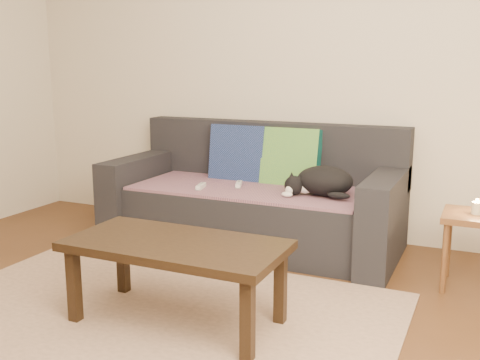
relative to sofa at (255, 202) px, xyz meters
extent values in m
plane|color=brown|center=(0.00, -1.57, -0.31)|extent=(4.50, 4.50, 0.00)
cube|color=beige|center=(0.00, 0.43, 0.99)|extent=(4.50, 0.04, 2.60)
cube|color=#232328|center=(0.00, -0.07, -0.10)|extent=(1.70, 0.78, 0.42)
cube|color=#232328|center=(0.00, 0.33, 0.34)|extent=(2.10, 0.18, 0.45)
cube|color=#232328|center=(-0.95, -0.07, -0.01)|extent=(0.20, 0.90, 0.60)
cube|color=#232328|center=(0.95, -0.07, -0.01)|extent=(0.20, 0.90, 0.60)
cube|color=#44294D|center=(0.00, -0.09, 0.12)|extent=(1.66, 0.74, 0.02)
cube|color=#0F2142|center=(-0.21, 0.17, 0.32)|extent=(0.44, 0.17, 0.45)
cube|color=#0C4E4B|center=(0.22, 0.17, 0.32)|extent=(0.43, 0.19, 0.44)
ellipsoid|color=black|center=(0.56, -0.12, 0.23)|extent=(0.42, 0.35, 0.20)
sphere|color=black|center=(0.37, -0.20, 0.20)|extent=(0.15, 0.15, 0.13)
sphere|color=white|center=(0.36, -0.25, 0.18)|extent=(0.06, 0.06, 0.05)
ellipsoid|color=black|center=(0.68, -0.24, 0.17)|extent=(0.16, 0.08, 0.04)
cube|color=white|center=(-0.09, -0.10, 0.15)|extent=(0.08, 0.15, 0.03)
cube|color=white|center=(-0.30, -0.26, 0.15)|extent=(0.07, 0.15, 0.03)
cube|color=brown|center=(1.51, -0.28, 0.13)|extent=(0.36, 0.36, 0.04)
cylinder|color=brown|center=(1.36, -0.42, -0.10)|extent=(0.03, 0.03, 0.42)
cylinder|color=brown|center=(1.36, -0.13, -0.10)|extent=(0.03, 0.03, 0.42)
cylinder|color=beige|center=(1.51, -0.28, 0.18)|extent=(0.06, 0.06, 0.07)
sphere|color=#FFBF59|center=(1.51, -0.28, 0.23)|extent=(0.02, 0.02, 0.02)
cube|color=tan|center=(0.00, -1.42, -0.30)|extent=(2.50, 1.80, 0.01)
cube|color=black|center=(0.16, -1.39, 0.11)|extent=(1.09, 0.55, 0.04)
cube|color=black|center=(-0.32, -1.60, -0.11)|extent=(0.05, 0.05, 0.39)
cube|color=black|center=(0.64, -1.60, -0.11)|extent=(0.05, 0.05, 0.39)
cube|color=black|center=(-0.32, -1.18, -0.11)|extent=(0.05, 0.05, 0.39)
cube|color=black|center=(0.64, -1.18, -0.11)|extent=(0.05, 0.05, 0.39)
camera|label=1|loc=(1.55, -3.69, 0.99)|focal=42.00mm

